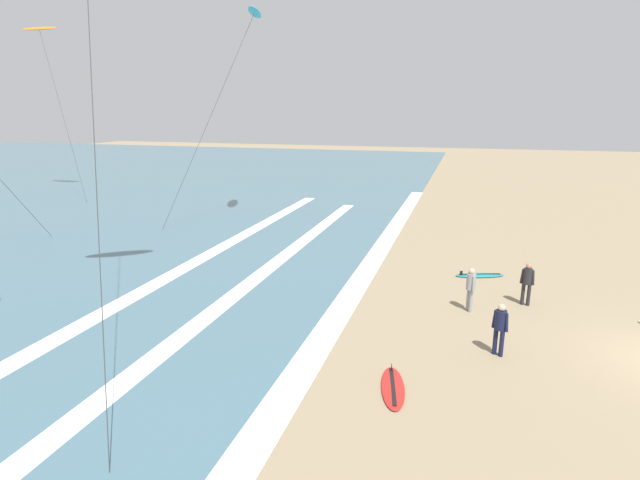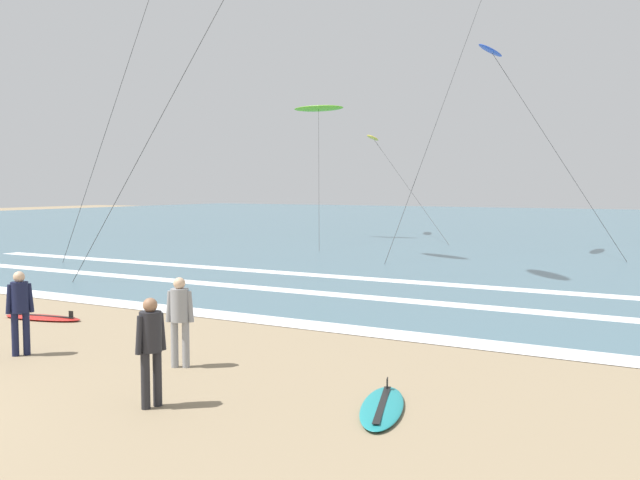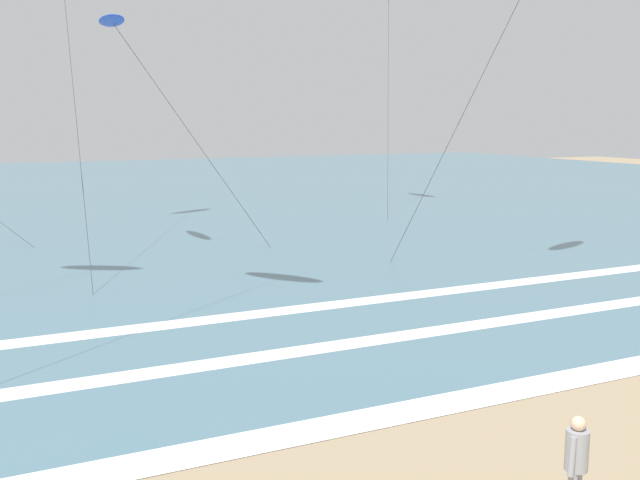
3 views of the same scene
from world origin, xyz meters
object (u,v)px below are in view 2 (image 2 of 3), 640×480
kite_blue_far_left (491,51)px  surfer_background_far (151,342)px  surfboard_near_water (382,407)px  surfer_left_far (20,305)px  surfer_foreground_main (180,314)px  surfboard_left_pile (43,317)px  kite_lime_distant_high (319,109)px  kite_yellow_high_right (373,138)px

kite_blue_far_left → surfer_background_far: bearing=-83.6°
kite_blue_far_left → surfboard_near_water: bearing=-76.4°
surfer_left_far → surfer_foreground_main: size_ratio=1.00×
surfboard_left_pile → surfboard_near_water: same height
surfer_background_far → surfboard_near_water: size_ratio=0.73×
kite_lime_distant_high → surfboard_left_pile: bearing=-73.9°
kite_yellow_high_right → kite_lime_distant_high: bearing=-102.7°
surfer_background_far → kite_blue_far_left: kite_blue_far_left is taller
kite_yellow_high_right → surfboard_near_water: bearing=-63.9°
surfboard_left_pile → kite_yellow_high_right: kite_yellow_high_right is taller
surfer_left_far → surfboard_near_water: bearing=3.1°
surfer_background_far → surfboard_left_pile: surfer_background_far is taller
surfer_left_far → surfboard_left_pile: surfer_left_far is taller
surfer_background_far → surfer_left_far: (-4.37, 1.15, 0.00)m
surfer_left_far → kite_blue_far_left: size_ratio=0.17×
kite_yellow_high_right → kite_lime_distant_high: size_ratio=1.05×
surfboard_near_water → kite_blue_far_left: (-5.83, 24.11, 9.34)m
surfer_background_far → kite_lime_distant_high: size_ratio=0.20×
surfboard_left_pile → kite_lime_distant_high: (-7.50, 26.04, 7.70)m
surfer_background_far → surfboard_near_water: (2.94, 1.55, -0.91)m
surfer_left_far → surfboard_left_pile: bearing=135.5°
surfboard_left_pile → surfboard_near_water: bearing=-12.8°
surfer_background_far → surfboard_left_pile: (-7.09, 3.82, -0.91)m
surfboard_left_pile → kite_blue_far_left: (4.20, 21.84, 9.34)m
surfer_foreground_main → surfboard_near_water: surfer_foreground_main is taller
surfboard_left_pile → surfboard_near_water: size_ratio=1.00×
surfer_left_far → kite_lime_distant_high: size_ratio=0.20×
surfer_left_far → surfboard_left_pile: 3.91m
surfer_left_far → surfer_foreground_main: same height
surfer_background_far → kite_blue_far_left: (-2.89, 25.66, 8.43)m
surfer_background_far → surfboard_left_pile: size_ratio=0.73×
surfer_background_far → kite_blue_far_left: bearing=96.4°
surfer_foreground_main → kite_yellow_high_right: kite_yellow_high_right is taller
kite_yellow_high_right → kite_blue_far_left: bearing=-41.4°
surfboard_left_pile → surfboard_near_water: 10.28m
kite_blue_far_left → kite_lime_distant_high: kite_blue_far_left is taller
surfer_left_far → surfer_foreground_main: (3.20, 0.82, 0.00)m
surfer_foreground_main → kite_yellow_high_right: bearing=110.4°
surfboard_near_water → kite_yellow_high_right: size_ratio=0.26×
surfer_background_far → kite_yellow_high_right: bearing=111.0°
surfer_background_far → kite_yellow_high_right: 37.83m
surfer_foreground_main → surfboard_left_pile: surfer_foreground_main is taller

